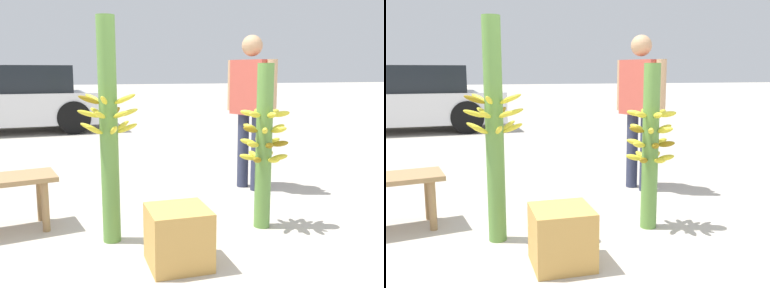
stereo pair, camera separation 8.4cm
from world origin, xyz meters
TOP-DOWN VIEW (x-y plane):
  - ground_plane at (0.00, 0.00)m, footprint 80.00×80.00m
  - banana_stalk_left at (-0.57, 0.53)m, footprint 0.45×0.45m
  - banana_stalk_center at (0.68, 0.48)m, footprint 0.41×0.41m
  - vendor_person at (1.08, 1.62)m, footprint 0.37×0.65m
  - parked_car at (-2.04, 7.30)m, footprint 4.49×2.00m
  - produce_crate at (-0.18, -0.02)m, footprint 0.40×0.40m

SIDE VIEW (x-z plane):
  - ground_plane at x=0.00m, z-range 0.00..0.00m
  - produce_crate at x=-0.18m, z-range 0.00..0.40m
  - parked_car at x=-2.04m, z-range -0.02..1.40m
  - banana_stalk_center at x=0.68m, z-range 0.02..1.39m
  - banana_stalk_left at x=-0.57m, z-range 0.02..1.71m
  - vendor_person at x=1.08m, z-range 0.16..1.84m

